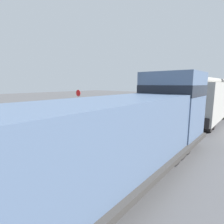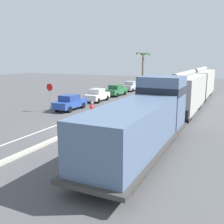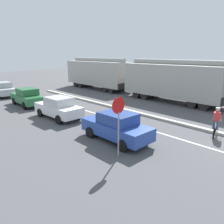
{
  "view_description": "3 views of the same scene",
  "coord_description": "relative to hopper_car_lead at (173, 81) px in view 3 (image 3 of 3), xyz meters",
  "views": [
    {
      "loc": [
        9.72,
        -8.48,
        3.59
      ],
      "look_at": [
        -0.47,
        3.65,
        1.02
      ],
      "focal_mm": 28.0,
      "sensor_mm": 36.0,
      "label": 1
    },
    {
      "loc": [
        10.68,
        -16.59,
        5.4
      ],
      "look_at": [
        2.76,
        0.04,
        1.61
      ],
      "focal_mm": 42.0,
      "sensor_mm": 36.0,
      "label": 2
    },
    {
      "loc": [
        -13.23,
        -1.91,
        4.73
      ],
      "look_at": [
        -4.0,
        7.8,
        1.13
      ],
      "focal_mm": 35.0,
      "sensor_mm": 36.0,
      "label": 3
    }
  ],
  "objects": [
    {
      "name": "parked_car_blue",
      "position": [
        -11.23,
        -3.38,
        -1.26
      ],
      "size": [
        1.84,
        4.2,
        1.62
      ],
      "color": "#28479E",
      "rests_on": "ground"
    },
    {
      "name": "lane_stripe",
      "position": [
        -8.48,
        -3.62,
        -2.07
      ],
      "size": [
        0.14,
        36.0,
        0.01
      ],
      "primitive_type": "cube",
      "color": "silver",
      "rests_on": "ground"
    },
    {
      "name": "parked_car_white",
      "position": [
        -11.29,
        2.73,
        -1.26
      ],
      "size": [
        1.96,
        4.26,
        1.62
      ],
      "color": "silver",
      "rests_on": "ground"
    },
    {
      "name": "stop_sign",
      "position": [
        -12.63,
        -4.91,
        -0.05
      ],
      "size": [
        0.76,
        0.08,
        2.88
      ],
      "color": "gray",
      "rests_on": "ground"
    },
    {
      "name": "parked_car_silver",
      "position": [
        -11.37,
        14.77,
        -1.26
      ],
      "size": [
        1.98,
        4.27,
        1.62
      ],
      "color": "#B7BABF",
      "rests_on": "ground"
    },
    {
      "name": "median_curb",
      "position": [
        -6.08,
        -3.62,
        -2.0
      ],
      "size": [
        0.36,
        36.0,
        0.16
      ],
      "primitive_type": "cube",
      "color": "#B2AD9E",
      "rests_on": "ground"
    },
    {
      "name": "cyclist",
      "position": [
        -6.53,
        -6.92,
        -1.26
      ],
      "size": [
        1.67,
        0.6,
        1.71
      ],
      "color": "black",
      "rests_on": "ground"
    },
    {
      "name": "parked_car_green",
      "position": [
        -11.25,
        8.43,
        -1.26
      ],
      "size": [
        1.94,
        4.25,
        1.62
      ],
      "color": "#286B3D",
      "rests_on": "ground"
    },
    {
      "name": "hopper_car_lead",
      "position": [
        0.0,
        0.0,
        0.0
      ],
      "size": [
        2.9,
        10.6,
        4.18
      ],
      "color": "#A5A39B",
      "rests_on": "ground"
    },
    {
      "name": "hopper_car_middle",
      "position": [
        0.0,
        11.6,
        0.0
      ],
      "size": [
        2.9,
        10.6,
        4.18
      ],
      "color": "#ABA9A1",
      "rests_on": "ground"
    }
  ]
}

